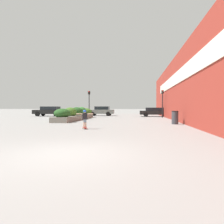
{
  "coord_description": "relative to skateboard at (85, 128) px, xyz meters",
  "views": [
    {
      "loc": [
        2.15,
        -5.62,
        1.38
      ],
      "look_at": [
        -0.46,
        14.95,
        0.89
      ],
      "focal_mm": 32.0,
      "sensor_mm": 36.0,
      "label": 1
    }
  ],
  "objects": [
    {
      "name": "traffic_light_right",
      "position": [
        6.63,
        14.78,
        2.41
      ],
      "size": [
        0.28,
        0.3,
        3.65
      ],
      "color": "black",
      "rests_on": "ground_plane"
    },
    {
      "name": "building_wall_right",
      "position": [
        7.39,
        7.52,
        3.22
      ],
      "size": [
        0.67,
        42.24,
        6.56
      ],
      "color": "maroon",
      "rests_on": "ground_plane"
    },
    {
      "name": "planter_box",
      "position": [
        -3.53,
        9.46,
        0.49
      ],
      "size": [
        1.7,
        10.22,
        1.43
      ],
      "color": "slate",
      "rests_on": "ground_plane"
    },
    {
      "name": "skateboard",
      "position": [
        0.0,
        0.0,
        0.0
      ],
      "size": [
        0.5,
        0.77,
        0.09
      ],
      "rotation": [
        0.0,
        0.0,
        0.43
      ],
      "color": "maroon",
      "rests_on": "ground_plane"
    },
    {
      "name": "trash_bin",
      "position": [
        6.37,
        4.44,
        0.47
      ],
      "size": [
        0.55,
        0.55,
        1.08
      ],
      "color": "#38383D",
      "rests_on": "ground_plane"
    },
    {
      "name": "ground_plane",
      "position": [
        1.16,
        -6.73,
        -0.07
      ],
      "size": [
        300.0,
        300.0,
        0.0
      ],
      "primitive_type": "plane",
      "color": "gray"
    },
    {
      "name": "traffic_light_left",
      "position": [
        -3.29,
        14.56,
        2.38
      ],
      "size": [
        0.28,
        0.3,
        3.62
      ],
      "color": "black",
      "rests_on": "ground_plane"
    },
    {
      "name": "car_center_left",
      "position": [
        5.95,
        17.91,
        0.65
      ],
      "size": [
        4.66,
        1.97,
        1.34
      ],
      "rotation": [
        0.0,
        0.0,
        -1.57
      ],
      "color": "black",
      "rests_on": "ground_plane"
    },
    {
      "name": "car_leftmost",
      "position": [
        -10.31,
        17.34,
        0.74
      ],
      "size": [
        4.75,
        2.07,
        1.5
      ],
      "rotation": [
        0.0,
        0.0,
        1.57
      ],
      "color": "black",
      "rests_on": "ground_plane"
    },
    {
      "name": "car_center_right",
      "position": [
        -2.53,
        19.85,
        0.73
      ],
      "size": [
        4.13,
        1.9,
        1.52
      ],
      "rotation": [
        0.0,
        0.0,
        1.57
      ],
      "color": "slate",
      "rests_on": "ground_plane"
    },
    {
      "name": "skateboarder",
      "position": [
        0.0,
        -0.0,
        0.71
      ],
      "size": [
        0.99,
        0.5,
        1.13
      ],
      "rotation": [
        0.0,
        0.0,
        0.43
      ],
      "color": "tan",
      "rests_on": "skateboard"
    }
  ]
}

